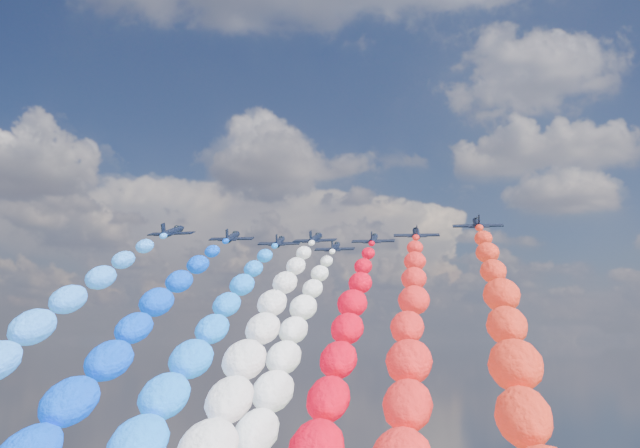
# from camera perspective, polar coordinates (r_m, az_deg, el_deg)

# --- Properties ---
(jet_0) EXTENTS (8.55, 11.24, 5.27)m
(jet_0) POSITION_cam_1_polar(r_m,az_deg,el_deg) (132.11, -10.99, -0.57)
(jet_0) COLOR black
(jet_1) EXTENTS (8.07, 10.89, 5.27)m
(jet_1) POSITION_cam_1_polar(r_m,az_deg,el_deg) (137.24, -6.59, -0.98)
(jet_1) COLOR black
(trail_1) EXTENTS (6.29, 108.86, 54.13)m
(trail_1) POSITION_cam_1_polar(r_m,az_deg,el_deg) (83.90, -17.01, -13.00)
(trail_1) COLOR #053EDA
(jet_2) EXTENTS (8.50, 11.20, 5.27)m
(jet_2) POSITION_cam_1_polar(r_m,az_deg,el_deg) (143.11, -3.05, -1.34)
(jet_2) COLOR black
(trail_2) EXTENTS (6.29, 108.86, 54.13)m
(trail_2) POSITION_cam_1_polar(r_m,az_deg,el_deg) (88.46, -10.56, -13.00)
(trail_2) COLOR #1673FA
(jet_3) EXTENTS (8.52, 11.21, 5.27)m
(jet_3) POSITION_cam_1_polar(r_m,az_deg,el_deg) (138.56, -0.36, -1.11)
(jet_3) COLOR black
(trail_3) EXTENTS (6.29, 108.86, 54.13)m
(trail_3) POSITION_cam_1_polar(r_m,az_deg,el_deg) (83.15, -6.41, -13.37)
(trail_3) COLOR silver
(jet_4) EXTENTS (7.99, 10.84, 5.27)m
(jet_4) POSITION_cam_1_polar(r_m,az_deg,el_deg) (151.59, 1.13, -1.77)
(jet_4) COLOR black
(trail_4) EXTENTS (6.29, 108.86, 54.13)m
(trail_4) POSITION_cam_1_polar(r_m,az_deg,el_deg) (95.87, -3.17, -12.79)
(trail_4) COLOR white
(jet_5) EXTENTS (7.92, 10.79, 5.27)m
(jet_5) POSITION_cam_1_polar(r_m,az_deg,el_deg) (139.80, 4.03, -1.16)
(jet_5) COLOR black
(trail_5) EXTENTS (6.29, 108.86, 54.13)m
(trail_5) POSITION_cam_1_polar(r_m,az_deg,el_deg) (83.58, 1.16, -13.39)
(trail_5) COLOR red
(jet_6) EXTENTS (8.36, 11.11, 5.27)m
(jet_6) POSITION_cam_1_polar(r_m,az_deg,el_deg) (132.75, 7.22, -0.70)
(jet_6) COLOR black
(trail_6) EXTENTS (6.29, 108.86, 54.13)m
(trail_6) POSITION_cam_1_polar(r_m,az_deg,el_deg) (76.23, 6.61, -13.79)
(trail_6) COLOR red
(jet_7) EXTENTS (7.85, 10.74, 5.27)m
(jet_7) POSITION_cam_1_polar(r_m,az_deg,el_deg) (123.43, 11.71, 0.02)
(jet_7) COLOR black
(trail_7) EXTENTS (6.29, 108.86, 54.13)m
(trail_7) POSITION_cam_1_polar(r_m,az_deg,el_deg) (67.02, 15.06, -14.25)
(trail_7) COLOR red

